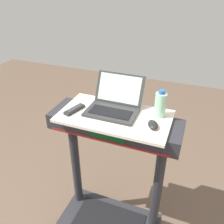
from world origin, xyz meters
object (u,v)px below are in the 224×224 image
(water_bottle, at_px, (160,104))
(laptop, at_px, (114,104))
(computer_mouse, at_px, (153,125))
(tv_remote, at_px, (74,109))

(water_bottle, bearing_deg, laptop, -173.69)
(computer_mouse, relative_size, water_bottle, 0.54)
(laptop, distance_m, computer_mouse, 0.31)
(laptop, height_order, water_bottle, laptop)
(water_bottle, height_order, tv_remote, water_bottle)
(computer_mouse, distance_m, water_bottle, 0.16)
(laptop, distance_m, water_bottle, 0.31)
(water_bottle, distance_m, tv_remote, 0.57)
(tv_remote, bearing_deg, water_bottle, 14.59)
(laptop, height_order, tv_remote, laptop)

